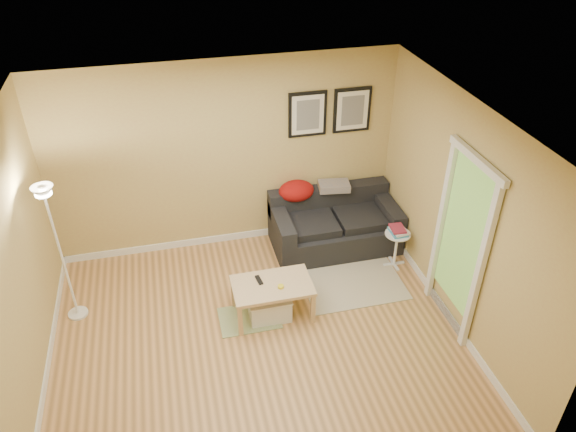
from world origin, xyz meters
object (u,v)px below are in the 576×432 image
object	(u,v)px
book_stack	(398,230)
coffee_table	(272,299)
sofa	(335,223)
storage_bin	(269,306)
floor_lamp	(62,259)
side_table	(396,249)

from	to	relation	value
book_stack	coffee_table	bearing A→B (deg)	-167.38
sofa	storage_bin	xyz separation A→B (m)	(-1.18, -1.17, -0.22)
sofa	storage_bin	world-z (taller)	sofa
storage_bin	book_stack	distance (m)	1.95
floor_lamp	storage_bin	bearing A→B (deg)	-14.45
sofa	storage_bin	size ratio (longest dim) A/B	3.45
floor_lamp	sofa	bearing A→B (deg)	10.16
sofa	coffee_table	xyz separation A→B (m)	(-1.13, -1.14, -0.15)
floor_lamp	coffee_table	bearing A→B (deg)	-13.47
coffee_table	floor_lamp	distance (m)	2.39
book_stack	side_table	bearing A→B (deg)	-112.52
side_table	floor_lamp	size ratio (longest dim) A/B	0.29
floor_lamp	side_table	bearing A→B (deg)	-0.06
side_table	book_stack	bearing A→B (deg)	72.07
side_table	book_stack	size ratio (longest dim) A/B	1.97
coffee_table	storage_bin	size ratio (longest dim) A/B	1.86
coffee_table	book_stack	world-z (taller)	book_stack
storage_bin	side_table	xyz separation A→B (m)	(1.82, 0.56, 0.10)
sofa	side_table	bearing A→B (deg)	-43.63
storage_bin	floor_lamp	size ratio (longest dim) A/B	0.28
sofa	coffee_table	size ratio (longest dim) A/B	1.86
book_stack	floor_lamp	distance (m)	4.04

